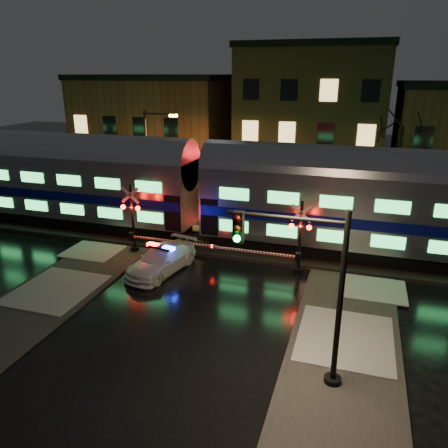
{
  "coord_description": "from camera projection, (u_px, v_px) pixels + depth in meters",
  "views": [
    {
      "loc": [
        6.4,
        -17.91,
        9.61
      ],
      "look_at": [
        -0.05,
        2.5,
        2.2
      ],
      "focal_mm": 35.0,
      "sensor_mm": 36.0,
      "label": 1
    }
  ],
  "objects": [
    {
      "name": "crossing_signal_left",
      "position": [
        138.0,
        226.0,
        24.06
      ],
      "size": [
        5.61,
        0.65,
        3.97
      ],
      "color": "black",
      "rests_on": "ground"
    },
    {
      "name": "building_mid",
      "position": [
        313.0,
        119.0,
        38.93
      ],
      "size": [
        12.0,
        11.0,
        11.5
      ],
      "primitive_type": "cube",
      "color": "brown",
      "rests_on": "ground"
    },
    {
      "name": "sidewalk_left",
      "position": [
        8.0,
        324.0,
        17.53
      ],
      "size": [
        4.0,
        20.0,
        0.12
      ],
      "primitive_type": "cube",
      "color": "#2D2D2D",
      "rests_on": "ground"
    },
    {
      "name": "police_car",
      "position": [
        161.0,
        260.0,
        22.13
      ],
      "size": [
        2.66,
        4.76,
        1.46
      ],
      "rotation": [
        0.0,
        0.0,
        -0.2
      ],
      "color": "white",
      "rests_on": "ground"
    },
    {
      "name": "train",
      "position": [
        200.0,
        187.0,
        25.16
      ],
      "size": [
        51.0,
        3.12,
        5.92
      ],
      "color": "black",
      "rests_on": "ballast"
    },
    {
      "name": "ballast",
      "position": [
        238.0,
        244.0,
        25.57
      ],
      "size": [
        90.0,
        4.2,
        0.24
      ],
      "primitive_type": "cube",
      "color": "black",
      "rests_on": "ground"
    },
    {
      "name": "sidewalk_right",
      "position": [
        340.0,
        392.0,
        13.83
      ],
      "size": [
        4.0,
        20.0,
        0.12
      ],
      "primitive_type": "cube",
      "color": "#2D2D2D",
      "rests_on": "ground"
    },
    {
      "name": "traffic_light",
      "position": [
        309.0,
        294.0,
        13.41
      ],
      "size": [
        3.86,
        0.7,
        5.97
      ],
      "rotation": [
        0.0,
        0.0,
        -0.16
      ],
      "color": "black",
      "rests_on": "ground"
    },
    {
      "name": "streetlight",
      "position": [
        150.0,
        157.0,
        29.96
      ],
      "size": [
        2.43,
        0.25,
        7.26
      ],
      "color": "black",
      "rests_on": "ground"
    },
    {
      "name": "ground",
      "position": [
        210.0,
        283.0,
        21.11
      ],
      "size": [
        120.0,
        120.0,
        0.0
      ],
      "primitive_type": "plane",
      "color": "black",
      "rests_on": "ground"
    },
    {
      "name": "building_left",
      "position": [
        159.0,
        128.0,
        43.16
      ],
      "size": [
        14.0,
        10.0,
        9.0
      ],
      "primitive_type": "cube",
      "color": "brown",
      "rests_on": "ground"
    },
    {
      "name": "crossing_signal_right",
      "position": [
        292.0,
        244.0,
        21.65
      ],
      "size": [
        5.37,
        0.64,
        3.8
      ],
      "color": "black",
      "rests_on": "ground"
    }
  ]
}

